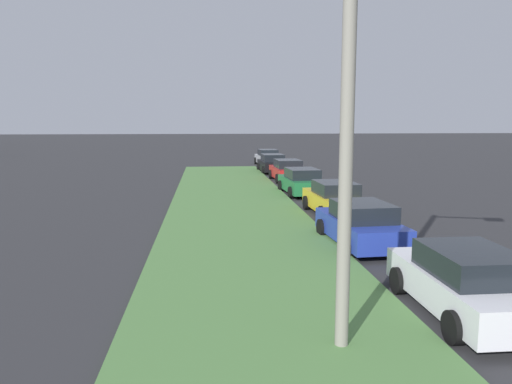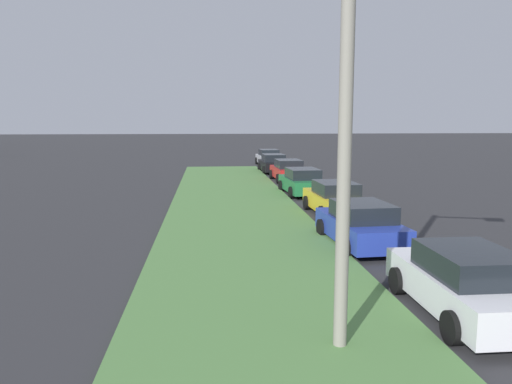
# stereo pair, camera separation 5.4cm
# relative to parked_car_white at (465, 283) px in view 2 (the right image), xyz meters

# --- Properties ---
(grass_median) EXTENTS (60.00, 6.00, 0.12)m
(grass_median) POSITION_rel_parked_car_white_xyz_m (3.37, 4.16, -0.66)
(grass_median) COLOR #517F42
(grass_median) RESTS_ON ground
(parked_car_white) EXTENTS (4.31, 2.04, 1.47)m
(parked_car_white) POSITION_rel_parked_car_white_xyz_m (0.00, 0.00, 0.00)
(parked_car_white) COLOR silver
(parked_car_white) RESTS_ON ground
(parked_car_blue) EXTENTS (4.40, 2.21, 1.47)m
(parked_car_blue) POSITION_rel_parked_car_white_xyz_m (5.92, 0.40, 0.00)
(parked_car_blue) COLOR #23389E
(parked_car_blue) RESTS_ON ground
(parked_car_yellow) EXTENTS (4.37, 2.15, 1.47)m
(parked_car_yellow) POSITION_rel_parked_car_white_xyz_m (11.29, -0.13, 0.00)
(parked_car_yellow) COLOR gold
(parked_car_yellow) RESTS_ON ground
(parked_car_green) EXTENTS (4.39, 2.19, 1.47)m
(parked_car_green) POSITION_rel_parked_car_white_xyz_m (17.29, 0.16, 0.00)
(parked_car_green) COLOR #1E6B38
(parked_car_green) RESTS_ON ground
(parked_car_red) EXTENTS (4.36, 2.14, 1.47)m
(parked_car_red) POSITION_rel_parked_car_white_xyz_m (23.53, -0.07, 0.00)
(parked_car_red) COLOR red
(parked_car_red) RESTS_ON ground
(parked_car_black) EXTENTS (4.35, 2.12, 1.47)m
(parked_car_black) POSITION_rel_parked_car_white_xyz_m (29.06, 0.23, 0.00)
(parked_car_black) COLOR black
(parked_car_black) RESTS_ON ground
(parked_car_silver) EXTENTS (4.37, 2.16, 1.47)m
(parked_car_silver) POSITION_rel_parked_car_white_xyz_m (35.40, -0.18, 0.00)
(parked_car_silver) COLOR #B2B5BA
(parked_car_silver) RESTS_ON ground
(streetlight) EXTENTS (1.07, 2.81, 7.50)m
(streetlight) POSITION_rel_parked_car_white_xyz_m (-1.45, 2.70, 3.67)
(streetlight) COLOR gray
(streetlight) RESTS_ON ground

